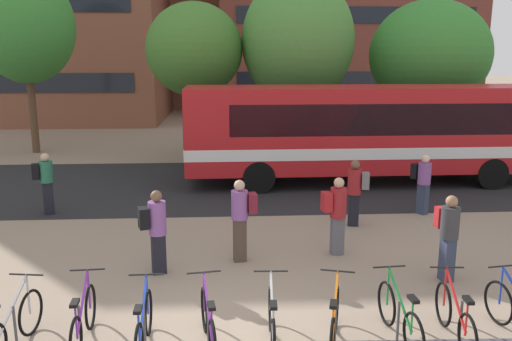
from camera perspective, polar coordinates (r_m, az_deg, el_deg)
The scene contains 23 objects.
bus_lane_asphalt at distance 17.31m, azimuth -3.83°, elevation -1.48°, with size 80.00×7.20×0.01m, color #232326.
city_bus at distance 17.60m, azimuth 12.05°, elevation 4.38°, with size 12.05×2.68×3.20m.
bike_rack at distance 7.99m, azimuth -1.73°, elevation -18.23°, with size 9.22×0.38×0.70m.
parked_bicycle_silver_1 at distance 8.48m, azimuth -25.14°, elevation -15.34°, with size 0.52×1.71×0.99m.
parked_bicycle_purple_2 at distance 8.29m, azimuth -18.40°, elevation -15.43°, with size 0.52×1.72×0.99m.
parked_bicycle_blue_3 at distance 7.90m, azimuth -12.21°, elevation -16.50°, with size 0.52×1.72×0.99m.
parked_bicycle_purple_4 at distance 7.85m, azimuth -5.24°, elevation -16.45°, with size 0.52×1.71×0.99m.
parked_bicycle_silver_5 at distance 7.85m, azimuth 1.76°, elevation -16.41°, with size 0.52×1.72×0.99m.
parked_bicycle_orange_6 at distance 7.94m, azimuth 8.59°, elevation -16.18°, with size 0.63×1.67×0.99m.
parked_bicycle_green_7 at distance 8.28m, azimuth 15.46°, elevation -15.27°, with size 0.52×1.72×0.99m.
parked_bicycle_red_8 at distance 8.50m, azimuth 20.97°, elevation -14.90°, with size 0.52×1.72×0.99m.
commuter_grey_pack_0 at distance 13.10m, azimuth 10.89°, elevation -1.95°, with size 0.57×0.40×1.67m.
commuter_red_pack_1 at distance 11.14m, azimuth 8.82°, elevation -4.39°, with size 0.55×0.38×1.69m.
commuter_red_pack_2 at distance 10.42m, azimuth 20.33°, elevation -6.30°, with size 0.38×0.55×1.67m.
commuter_black_pack_3 at distance 10.23m, azimuth -10.94°, elevation -6.07°, with size 0.59×0.46×1.67m.
commuter_black_pack_4 at distance 14.57m, azimuth 17.82°, elevation -0.98°, with size 0.55×0.60×1.62m.
commuter_maroon_pack_5 at distance 10.65m, azimuth -1.62°, elevation -4.86°, with size 0.55×0.38×1.73m.
commuter_black_pack_6 at distance 14.89m, azimuth -22.10°, elevation -0.89°, with size 0.59×0.45×1.67m.
street_tree_0 at distance 21.37m, azimuth -6.78°, elevation 13.00°, with size 3.85×3.85×6.26m.
street_tree_1 at distance 22.79m, azimuth 18.48°, elevation 11.95°, with size 4.84×4.84×6.40m.
street_tree_2 at distance 21.53m, azimuth 4.61°, elevation 13.98°, with size 4.50×4.50×7.34m.
street_tree_3 at distance 24.58m, azimuth -24.00°, elevation 14.25°, with size 4.07×4.07×7.77m.
building_centre_block at distance 47.38m, azimuth -7.39°, elevation 15.15°, with size 18.33×12.34×12.91m.
Camera 1 is at (0.18, -6.68, 4.18)m, focal length 36.48 mm.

